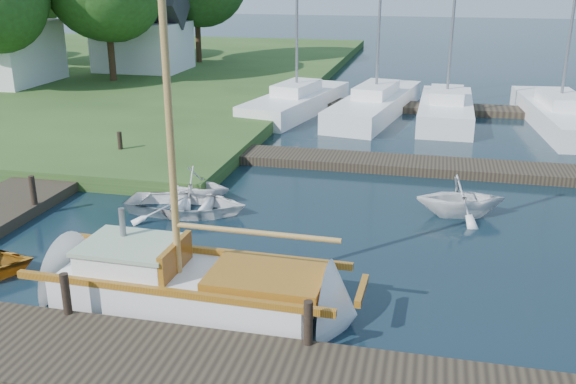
% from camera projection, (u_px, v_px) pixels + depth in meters
% --- Properties ---
extents(ground, '(160.00, 160.00, 0.00)m').
position_uv_depth(ground, '(288.00, 238.00, 15.86)').
color(ground, black).
rests_on(ground, ground).
extents(near_dock, '(18.00, 2.20, 0.30)m').
position_uv_depth(near_dock, '(204.00, 373.00, 10.29)').
color(near_dock, black).
rests_on(near_dock, ground).
extents(left_dock, '(2.20, 18.00, 0.30)m').
position_uv_depth(left_dock, '(45.00, 184.00, 19.35)').
color(left_dock, black).
rests_on(left_dock, ground).
extents(far_dock, '(14.00, 1.60, 0.30)m').
position_uv_depth(far_dock, '(390.00, 164.00, 21.36)').
color(far_dock, black).
rests_on(far_dock, ground).
extents(mooring_post_1, '(0.16, 0.16, 0.80)m').
position_uv_depth(mooring_post_1, '(66.00, 294.00, 11.66)').
color(mooring_post_1, black).
rests_on(mooring_post_1, near_dock).
extents(mooring_post_2, '(0.16, 0.16, 0.80)m').
position_uv_depth(mooring_post_2, '(308.00, 323.00, 10.71)').
color(mooring_post_2, black).
rests_on(mooring_post_2, near_dock).
extents(mooring_post_4, '(0.16, 0.16, 0.80)m').
position_uv_depth(mooring_post_4, '(33.00, 190.00, 17.11)').
color(mooring_post_4, black).
rests_on(mooring_post_4, left_dock).
extents(mooring_post_5, '(0.16, 0.16, 0.80)m').
position_uv_depth(mooring_post_5, '(120.00, 143.00, 21.71)').
color(mooring_post_5, black).
rests_on(mooring_post_5, left_dock).
extents(sailboat, '(7.19, 2.13, 9.83)m').
position_uv_depth(sailboat, '(197.00, 289.00, 12.58)').
color(sailboat, white).
rests_on(sailboat, ground).
extents(tender_a, '(3.41, 2.52, 0.68)m').
position_uv_depth(tender_a, '(186.00, 201.00, 17.38)').
color(tender_a, white).
rests_on(tender_a, ground).
extents(tender_b, '(2.29, 2.05, 1.09)m').
position_uv_depth(tender_b, '(196.00, 182.00, 18.28)').
color(tender_b, white).
rests_on(tender_b, ground).
extents(tender_d, '(2.70, 2.45, 1.23)m').
position_uv_depth(tender_d, '(461.00, 194.00, 17.09)').
color(tender_d, white).
rests_on(tender_d, ground).
extents(marina_boat_0, '(3.81, 8.19, 11.98)m').
position_uv_depth(marina_boat_0, '(297.00, 100.00, 29.47)').
color(marina_boat_0, white).
rests_on(marina_boat_0, ground).
extents(marina_boat_1, '(3.72, 9.36, 11.31)m').
position_uv_depth(marina_boat_1, '(376.00, 102.00, 29.04)').
color(marina_boat_1, white).
rests_on(marina_boat_1, ground).
extents(marina_boat_2, '(2.29, 7.21, 10.58)m').
position_uv_depth(marina_boat_2, '(446.00, 108.00, 27.89)').
color(marina_boat_2, white).
rests_on(marina_boat_2, ground).
extents(marina_boat_3, '(3.05, 9.30, 10.84)m').
position_uv_depth(marina_boat_3, '(559.00, 113.00, 26.95)').
color(marina_boat_3, white).
rests_on(marina_boat_3, ground).
extents(house_c, '(5.25, 4.00, 5.28)m').
position_uv_depth(house_c, '(142.00, 35.00, 38.22)').
color(house_c, white).
rests_on(house_c, shore).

